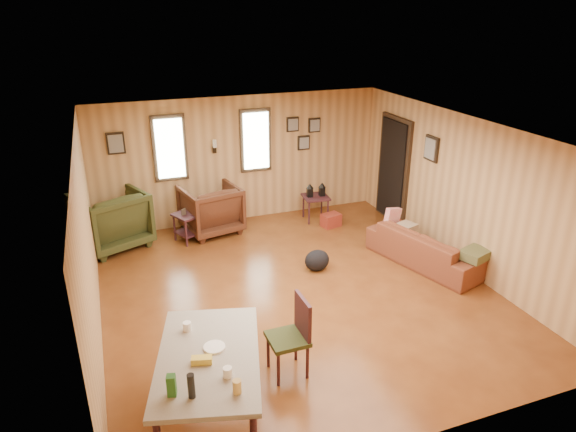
% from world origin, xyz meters
% --- Properties ---
extents(room, '(5.54, 6.04, 2.44)m').
position_xyz_m(room, '(0.17, 0.27, 1.21)').
color(room, brown).
rests_on(room, ground).
extents(sofa, '(1.10, 2.05, 0.77)m').
position_xyz_m(sofa, '(2.28, 0.11, 0.38)').
color(sofa, brown).
rests_on(sofa, ground).
extents(recliner_brown, '(1.12, 1.07, 0.99)m').
position_xyz_m(recliner_brown, '(-0.71, 2.57, 0.49)').
color(recliner_brown, '#4C2717').
rests_on(recliner_brown, ground).
extents(recliner_green, '(1.38, 1.35, 1.11)m').
position_xyz_m(recliner_green, '(-2.45, 2.55, 0.55)').
color(recliner_green, '#353A1A').
rests_on(recliner_green, ground).
extents(end_table, '(0.64, 0.62, 0.63)m').
position_xyz_m(end_table, '(-1.15, 2.33, 0.35)').
color(end_table, '#411D23').
rests_on(end_table, ground).
extents(side_table, '(0.52, 0.52, 0.76)m').
position_xyz_m(side_table, '(1.32, 2.42, 0.52)').
color(side_table, '#411D23').
rests_on(side_table, ground).
extents(cooler, '(0.39, 0.32, 0.25)m').
position_xyz_m(cooler, '(1.47, 2.02, 0.12)').
color(cooler, maroon).
rests_on(cooler, ground).
extents(backpack, '(0.49, 0.43, 0.35)m').
position_xyz_m(backpack, '(0.53, 0.50, 0.17)').
color(backpack, black).
rests_on(backpack, ground).
extents(sofa_pillows, '(0.97, 1.83, 0.38)m').
position_xyz_m(sofa_pillows, '(2.33, -0.00, 0.51)').
color(sofa_pillows, brown).
rests_on(sofa_pillows, sofa).
extents(dining_table, '(1.35, 1.80, 1.05)m').
position_xyz_m(dining_table, '(-1.74, -2.09, 0.75)').
color(dining_table, gray).
rests_on(dining_table, ground).
extents(dining_chair, '(0.43, 0.43, 0.95)m').
position_xyz_m(dining_chair, '(-0.69, -1.63, 0.53)').
color(dining_chair, '#353A1A').
rests_on(dining_chair, ground).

